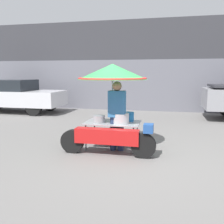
% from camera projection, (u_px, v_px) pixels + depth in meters
% --- Properties ---
extents(ground_plane, '(36.00, 36.00, 0.00)m').
position_uv_depth(ground_plane, '(129.00, 155.00, 5.44)').
color(ground_plane, slate).
extents(shopfront_building, '(28.00, 2.06, 4.23)m').
position_uv_depth(shopfront_building, '(153.00, 66.00, 12.50)').
color(shopfront_building, '#38383D').
rests_on(shopfront_building, ground).
extents(vendor_motorcycle_cart, '(2.12, 1.61, 1.98)m').
position_uv_depth(vendor_motorcycle_cart, '(112.00, 86.00, 5.69)').
color(vendor_motorcycle_cart, black).
rests_on(vendor_motorcycle_cart, ground).
extents(vendor_person, '(0.38, 0.22, 1.60)m').
position_uv_depth(vendor_person, '(117.00, 112.00, 5.67)').
color(vendor_person, navy).
rests_on(vendor_person, ground).
extents(parked_car, '(4.57, 1.76, 1.48)m').
position_uv_depth(parked_car, '(13.00, 95.00, 11.41)').
color(parked_car, black).
rests_on(parked_car, ground).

